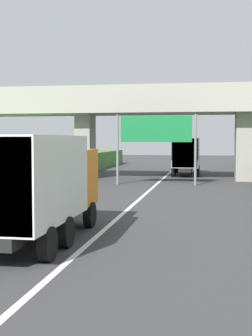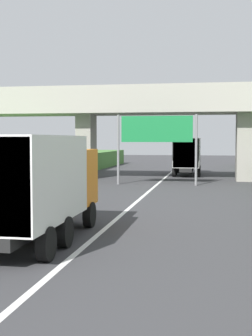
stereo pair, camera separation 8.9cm
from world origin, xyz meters
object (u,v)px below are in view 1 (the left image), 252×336
truck_black (187,154)px  car_blue (37,186)px  truck_orange (39,183)px  overhead_highway_sign (156,133)px

truck_black → car_blue: (-6.91, -20.72, -1.08)m
truck_orange → truck_black: same height
overhead_highway_sign → car_blue: size_ratio=1.43×
truck_black → car_blue: bearing=-108.4°
car_blue → truck_black: bearing=71.6°
overhead_highway_sign → truck_orange: 20.00m
overhead_highway_sign → car_blue: 12.20m
overhead_highway_sign → truck_black: 10.37m
overhead_highway_sign → car_blue: (-5.13, -10.67, -2.91)m
car_blue → truck_orange: bearing=-69.0°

